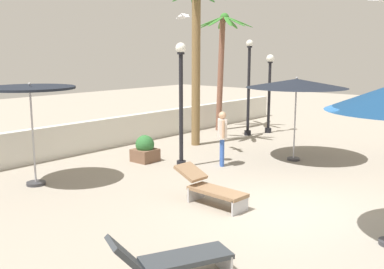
# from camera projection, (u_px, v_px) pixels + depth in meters

# --- Properties ---
(ground_plane) EXTENTS (56.00, 56.00, 0.00)m
(ground_plane) POSITION_uv_depth(u_px,v_px,m) (298.00, 215.00, 9.61)
(ground_plane) COLOR #9E9384
(boundary_wall) EXTENTS (25.20, 0.30, 1.08)m
(boundary_wall) POSITION_uv_depth(u_px,v_px,m) (66.00, 140.00, 14.94)
(boundary_wall) COLOR silver
(boundary_wall) RESTS_ON ground_plane
(patio_umbrella_0) EXTENTS (3.17, 3.17, 2.68)m
(patio_umbrella_0) POSITION_uv_depth(u_px,v_px,m) (297.00, 84.00, 14.01)
(patio_umbrella_0) COLOR #333338
(patio_umbrella_0) RESTS_ON ground_plane
(patio_umbrella_1) EXTENTS (2.26, 2.26, 2.69)m
(patio_umbrella_1) POSITION_uv_depth(u_px,v_px,m) (30.00, 95.00, 11.35)
(patio_umbrella_1) COLOR #333338
(patio_umbrella_1) RESTS_ON ground_plane
(palm_tree_0) EXTENTS (2.53, 2.52, 5.12)m
(palm_tree_0) POSITION_uv_depth(u_px,v_px,m) (222.00, 54.00, 19.59)
(palm_tree_0) COLOR brown
(palm_tree_0) RESTS_ON ground_plane
(palm_tree_1) EXTENTS (2.13, 2.13, 5.88)m
(palm_tree_1) POSITION_uv_depth(u_px,v_px,m) (196.00, 47.00, 16.22)
(palm_tree_1) COLOR brown
(palm_tree_1) RESTS_ON ground_plane
(lamp_post_0) EXTENTS (0.31, 0.31, 3.72)m
(lamp_post_0) POSITION_uv_depth(u_px,v_px,m) (181.00, 99.00, 13.22)
(lamp_post_0) COLOR black
(lamp_post_0) RESTS_ON ground_plane
(lamp_post_1) EXTENTS (0.29, 0.29, 3.94)m
(lamp_post_1) POSITION_uv_depth(u_px,v_px,m) (249.00, 85.00, 18.43)
(lamp_post_1) COLOR black
(lamp_post_1) RESTS_ON ground_plane
(lamp_post_2) EXTENTS (0.33, 0.33, 3.34)m
(lamp_post_2) POSITION_uv_depth(u_px,v_px,m) (269.00, 88.00, 19.07)
(lamp_post_2) COLOR black
(lamp_post_2) RESTS_ON ground_plane
(lounge_chair_1) EXTENTS (1.94, 1.30, 0.84)m
(lounge_chair_1) POSITION_uv_depth(u_px,v_px,m) (171.00, 259.00, 6.72)
(lounge_chair_1) COLOR #B7B7BC
(lounge_chair_1) RESTS_ON ground_plane
(lounge_chair_2) EXTENTS (0.65, 1.87, 0.81)m
(lounge_chair_2) POSITION_uv_depth(u_px,v_px,m) (210.00, 187.00, 10.22)
(lounge_chair_2) COLOR #B7B7BC
(lounge_chair_2) RESTS_ON ground_plane
(guest_0) EXTENTS (0.43, 0.42, 1.68)m
(guest_0) POSITION_uv_depth(u_px,v_px,m) (222.00, 133.00, 13.56)
(guest_0) COLOR #3359B2
(guest_0) RESTS_ON ground_plane
(seagull_0) EXTENTS (0.56, 0.88, 0.16)m
(seagull_0) POSITION_uv_depth(u_px,v_px,m) (183.00, 16.00, 14.01)
(seagull_0) COLOR white
(seagull_2) EXTENTS (0.41, 0.91, 0.14)m
(seagull_2) POSITION_uv_depth(u_px,v_px,m) (382.00, 0.00, 14.24)
(seagull_2) COLOR white
(planter) EXTENTS (0.70, 0.70, 0.85)m
(planter) POSITION_uv_depth(u_px,v_px,m) (145.00, 150.00, 14.25)
(planter) COLOR brown
(planter) RESTS_ON ground_plane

